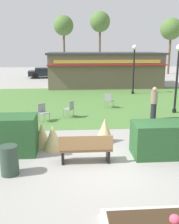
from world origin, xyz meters
TOP-DOWN VIEW (x-y plane):
  - ground_plane at (0.00, 0.00)m, footprint 80.00×80.00m
  - lawn_patch at (0.00, 9.59)m, footprint 36.00×12.00m
  - park_bench at (-0.55, 0.22)m, footprint 1.70×0.53m
  - hedge_left at (-3.46, 1.17)m, footprint 2.51×1.10m
  - hedge_right at (2.15, 0.62)m, footprint 2.15×1.10m
  - ornamental_grass_behind_left at (-1.66, 1.37)m, footprint 0.71×0.71m
  - ornamental_grass_behind_right at (0.29, 2.03)m, footprint 0.74×0.74m
  - ornamental_grass_behind_center at (-2.09, 1.75)m, footprint 0.65×0.65m
  - lamppost_mid at (4.83, 6.36)m, footprint 0.36×0.36m
  - lamppost_far at (3.89, 12.41)m, footprint 0.36×0.36m
  - trash_bin at (-2.81, -0.40)m, footprint 0.52×0.52m
  - food_kiosk at (2.15, 16.86)m, footprint 10.37×5.22m
  - cafe_chair_west at (-1.06, 5.73)m, footprint 0.61×0.61m
  - cafe_chair_east at (1.29, 7.74)m, footprint 0.60×0.60m
  - cafe_chair_center at (-2.40, 5.13)m, footprint 0.62×0.62m
  - person_strolling at (3.17, 5.00)m, footprint 0.34×0.34m
  - parked_car_west_slot at (-3.85, 23.72)m, footprint 4.34×2.33m
  - parked_car_center_slot at (1.31, 23.72)m, footprint 4.31×2.27m
  - tree_left_bg at (3.22, 30.09)m, footprint 2.80×2.80m
  - tree_right_bg at (-1.83, 31.14)m, footprint 2.80×2.80m
  - tree_center_bg at (12.25, 27.13)m, footprint 2.80×2.80m

SIDE VIEW (x-z plane):
  - ground_plane at x=0.00m, z-range 0.00..0.00m
  - lawn_patch at x=0.00m, z-range 0.00..0.01m
  - trash_bin at x=-2.81m, z-range 0.00..0.88m
  - ornamental_grass_behind_center at x=-2.09m, z-range 0.00..0.91m
  - ornamental_grass_behind_left at x=-1.66m, z-range 0.00..0.93m
  - ornamental_grass_behind_right at x=0.29m, z-range 0.00..0.95m
  - park_bench at x=-0.55m, z-range 0.01..0.96m
  - cafe_chair_west at x=-1.06m, z-range 0.08..0.97m
  - cafe_chair_east at x=1.29m, z-range 0.08..0.97m
  - cafe_chair_center at x=-2.40m, z-range 0.08..0.97m
  - hedge_right at x=2.15m, z-range 0.00..1.16m
  - parked_car_west_slot at x=-3.85m, z-range 0.04..1.24m
  - parked_car_center_slot at x=1.31m, z-range 0.04..1.24m
  - hedge_left at x=-3.46m, z-range 0.00..1.34m
  - person_strolling at x=3.17m, z-range 0.02..1.71m
  - food_kiosk at x=2.15m, z-range 0.01..3.10m
  - lamppost_mid at x=4.83m, z-range 0.51..4.26m
  - lamppost_far at x=3.89m, z-range 0.51..4.26m
  - tree_center_bg at x=12.25m, z-range 2.15..9.38m
  - tree_right_bg at x=-1.83m, z-range 2.46..10.33m
  - tree_left_bg at x=3.22m, z-range 2.68..11.00m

